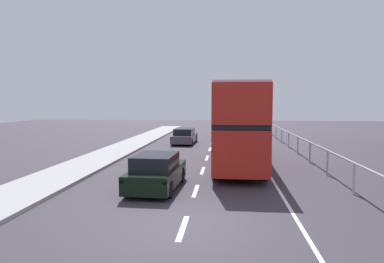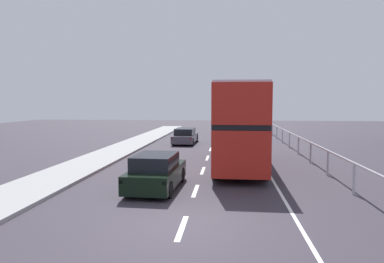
# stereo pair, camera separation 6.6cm
# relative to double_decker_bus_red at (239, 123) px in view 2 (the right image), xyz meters

# --- Properties ---
(ground_plane) EXTENTS (75.45, 120.00, 0.10)m
(ground_plane) POSITION_rel_double_decker_bus_red_xyz_m (-1.89, -9.45, -2.41)
(ground_plane) COLOR #322C36
(lane_paint_markings) EXTENTS (3.44, 46.00, 0.01)m
(lane_paint_markings) POSITION_rel_double_decker_bus_red_xyz_m (0.12, -0.88, -2.36)
(lane_paint_markings) COLOR silver
(lane_paint_markings) RESTS_ON ground
(bridge_side_railing) EXTENTS (0.10, 42.00, 1.23)m
(bridge_side_railing) POSITION_rel_double_decker_bus_red_xyz_m (4.15, -0.45, -1.38)
(bridge_side_railing) COLOR #B2B1BC
(bridge_side_railing) RESTS_ON ground
(double_decker_bus_red) EXTENTS (2.66, 10.13, 4.43)m
(double_decker_bus_red) POSITION_rel_double_decker_bus_red_xyz_m (0.00, 0.00, 0.00)
(double_decker_bus_red) COLOR #AE2017
(double_decker_bus_red) RESTS_ON ground
(hatchback_car_near) EXTENTS (1.92, 4.17, 1.44)m
(hatchback_car_near) POSITION_rel_double_decker_bus_red_xyz_m (-3.49, -5.58, -1.67)
(hatchback_car_near) COLOR black
(hatchback_car_near) RESTS_ON ground
(sedan_car_ahead) EXTENTS (1.87, 4.60, 1.33)m
(sedan_car_ahead) POSITION_rel_double_decker_bus_red_xyz_m (-4.23, 10.36, -1.72)
(sedan_car_ahead) COLOR #474450
(sedan_car_ahead) RESTS_ON ground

